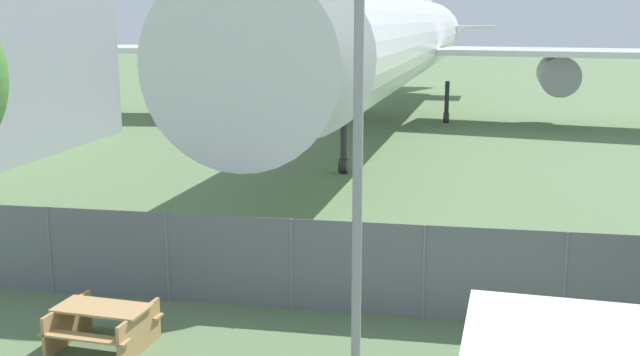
{
  "coord_description": "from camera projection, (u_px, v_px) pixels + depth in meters",
  "views": [
    {
      "loc": [
        3.01,
        -2.14,
        5.57
      ],
      "look_at": [
        0.02,
        14.37,
        2.0
      ],
      "focal_mm": 42.0,
      "sensor_mm": 36.0,
      "label": 1
    }
  ],
  "objects": [
    {
      "name": "light_mast",
      "position": [
        359.0,
        74.0,
        11.39
      ],
      "size": [
        0.44,
        0.44,
        7.78
      ],
      "color": "#99999E",
      "rests_on": "ground"
    },
    {
      "name": "airplane",
      "position": [
        395.0,
        40.0,
        39.37
      ],
      "size": [
        40.61,
        49.87,
        13.66
      ],
      "rotation": [
        0.0,
        0.0,
        -1.62
      ],
      "color": "white",
      "rests_on": "ground"
    },
    {
      "name": "perimeter_fence",
      "position": [
        292.0,
        264.0,
        14.5
      ],
      "size": [
        56.07,
        0.07,
        1.83
      ],
      "color": "slate",
      "rests_on": "ground"
    },
    {
      "name": "picnic_bench_open_grass",
      "position": [
        103.0,
        323.0,
        12.83
      ],
      "size": [
        1.71,
        1.54,
        0.76
      ],
      "rotation": [
        0.0,
        0.0,
        -0.09
      ],
      "color": "tan",
      "rests_on": "ground"
    }
  ]
}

